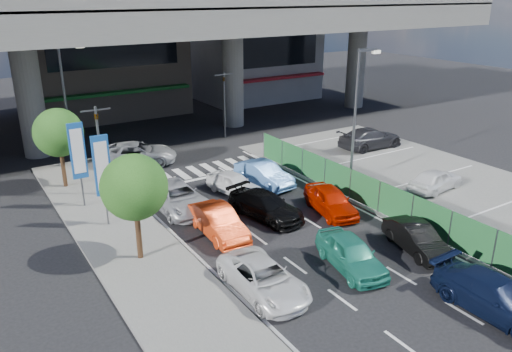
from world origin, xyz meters
TOP-DOWN VIEW (x-y plane):
  - ground at (0.00, 0.00)m, footprint 120.00×120.00m
  - parking_lot at (11.00, 2.00)m, footprint 12.00×28.00m
  - sidewalk_left at (-7.00, 4.00)m, footprint 4.00×30.00m
  - fence_run at (5.30, 1.00)m, footprint 0.16×22.00m
  - expressway at (0.00, 22.00)m, footprint 64.00×14.00m
  - building_center at (0.00, 32.97)m, footprint 14.00×10.90m
  - building_east at (16.00, 31.97)m, footprint 12.00×10.90m
  - traffic_light_left at (-6.20, 12.00)m, footprint 1.60×1.24m
  - traffic_light_right at (5.50, 19.00)m, footprint 1.60×1.24m
  - street_lamp_right at (7.17, 6.00)m, footprint 1.65×0.22m
  - street_lamp_left at (-6.33, 18.00)m, footprint 1.65×0.22m
  - signboard_near at (-7.20, 7.99)m, footprint 0.80×0.14m
  - signboard_far at (-7.60, 10.99)m, footprint 0.80×0.14m
  - tree_near at (-7.00, 4.00)m, footprint 2.80×2.80m
  - tree_far at (-7.80, 14.50)m, footprint 2.80×2.80m
  - minivan_navy_back at (2.50, -6.54)m, footprint 2.03×4.79m
  - sedan_white_mid_left at (-3.84, -0.96)m, footprint 2.12×4.51m
  - taxi_teal_mid at (0.25, -1.41)m, footprint 2.42×4.30m
  - hatch_black_mid_right at (3.75, -1.87)m, footprint 2.25×4.02m
  - taxi_orange_left at (-3.02, 4.24)m, footprint 1.66×4.25m
  - sedan_black_mid at (-0.01, 4.72)m, footprint 2.74×4.77m
  - taxi_orange_right at (3.21, 3.39)m, footprint 2.53×4.32m
  - wagon_silver_front_left at (-3.44, 8.03)m, footprint 2.35×4.99m
  - sedan_white_front_mid at (0.24, 8.42)m, footprint 2.31×3.90m
  - kei_truck_front_right at (2.45, 8.65)m, footprint 1.99×4.34m
  - crossing_wagon_silver at (-2.73, 16.43)m, footprint 5.91×4.39m
  - parked_sedan_white at (10.36, 2.46)m, footprint 3.94×1.94m
  - parked_sedan_dgrey at (13.13, 10.62)m, footprint 5.18×2.26m
  - traffic_cone at (7.00, 5.96)m, footprint 0.46×0.46m

SIDE VIEW (x-z plane):
  - ground at x=0.00m, z-range 0.00..0.00m
  - parking_lot at x=11.00m, z-range 0.00..0.06m
  - sidewalk_left at x=-7.00m, z-range 0.00..0.12m
  - traffic_cone at x=7.00m, z-range 0.06..0.82m
  - sedan_white_front_mid at x=0.24m, z-range 0.00..1.25m
  - sedan_white_mid_left at x=-3.84m, z-range 0.00..1.25m
  - hatch_black_mid_right at x=3.75m, z-range 0.00..1.25m
  - sedan_black_mid at x=-0.01m, z-range 0.00..1.30m
  - minivan_navy_back at x=2.50m, z-range 0.00..1.38m
  - taxi_teal_mid at x=0.25m, z-range 0.00..1.38m
  - taxi_orange_left at x=-3.02m, z-range 0.00..1.38m
  - taxi_orange_right at x=3.21m, z-range 0.00..1.38m
  - wagon_silver_front_left at x=-3.44m, z-range 0.00..1.38m
  - kei_truck_front_right at x=2.45m, z-range 0.00..1.38m
  - parked_sedan_white at x=10.36m, z-range 0.06..1.35m
  - crossing_wagon_silver at x=-2.73m, z-range 0.00..1.49m
  - parked_sedan_dgrey at x=13.13m, z-range 0.06..1.54m
  - fence_run at x=5.30m, z-range 0.00..1.80m
  - signboard_near at x=-7.20m, z-range 0.71..5.41m
  - signboard_far at x=-7.60m, z-range 0.71..5.41m
  - tree_near at x=-7.00m, z-range 0.99..5.79m
  - tree_far at x=-7.80m, z-range 0.99..5.79m
  - traffic_light_left at x=-6.20m, z-range 1.34..6.54m
  - traffic_light_right at x=5.50m, z-range 1.34..6.54m
  - street_lamp_right at x=7.17m, z-range 0.77..8.77m
  - street_lamp_left at x=-6.33m, z-range 0.77..8.77m
  - building_east at x=16.00m, z-range -0.01..11.99m
  - building_center at x=0.00m, z-range -0.01..14.99m
  - expressway at x=0.00m, z-range 3.39..14.14m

